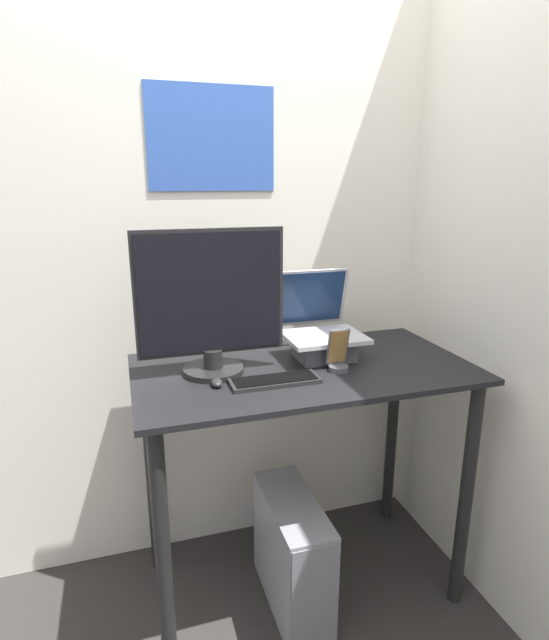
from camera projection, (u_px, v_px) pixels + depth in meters
wall_back at (270, 247)px, 2.04m from camera, size 6.00×0.06×2.60m
wall_side_right at (542, 266)px, 1.57m from camera, size 0.05×6.00×2.60m
desk at (303, 412)px, 1.82m from camera, size 1.19×0.63×0.92m
laptop at (322, 336)px, 1.85m from camera, size 0.29×0.28×0.31m
monitor at (211, 309)px, 1.65m from camera, size 0.50×0.21×0.49m
keyboard at (275, 381)px, 1.62m from camera, size 0.29×0.10×0.02m
mouse at (217, 383)px, 1.59m from camera, size 0.04×0.06×0.03m
cell_phone at (338, 357)px, 1.72m from camera, size 0.07×0.07×0.15m
computer_tower at (292, 553)px, 1.86m from camera, size 0.18×0.46×0.44m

